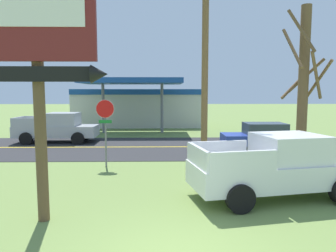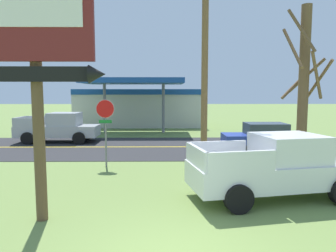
% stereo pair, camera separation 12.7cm
% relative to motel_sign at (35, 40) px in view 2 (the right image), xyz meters
% --- Properties ---
extents(road_asphalt, '(140.00, 8.00, 0.02)m').
position_rel_motel_sign_xyz_m(road_asphalt, '(3.22, 10.99, -4.48)').
color(road_asphalt, '#2B2B2D').
rests_on(road_asphalt, ground).
extents(road_centre_line, '(126.00, 0.20, 0.01)m').
position_rel_motel_sign_xyz_m(road_centre_line, '(3.22, 10.99, -4.46)').
color(road_centre_line, gold).
rests_on(road_centre_line, road_asphalt).
extents(motel_sign, '(3.20, 0.54, 6.57)m').
position_rel_motel_sign_xyz_m(motel_sign, '(0.00, 0.00, 0.00)').
color(motel_sign, brown).
rests_on(motel_sign, ground).
extents(stop_sign, '(0.80, 0.08, 2.95)m').
position_rel_motel_sign_xyz_m(stop_sign, '(0.50, 6.00, -2.46)').
color(stop_sign, slate).
rests_on(stop_sign, ground).
extents(utility_pole, '(2.02, 0.26, 8.59)m').
position_rel_motel_sign_xyz_m(utility_pole, '(4.66, 4.91, 0.12)').
color(utility_pole, brown).
rests_on(utility_pole, ground).
extents(bare_tree, '(1.79, 1.80, 6.65)m').
position_rel_motel_sign_xyz_m(bare_tree, '(8.61, 4.87, -1.03)').
color(bare_tree, brown).
rests_on(bare_tree, ground).
extents(gas_station, '(12.00, 11.50, 4.40)m').
position_rel_motel_sign_xyz_m(gas_station, '(0.58, 23.80, -2.54)').
color(gas_station, beige).
rests_on(gas_station, ground).
extents(pickup_white_parked_on_lawn, '(5.48, 2.97, 1.96)m').
position_rel_motel_sign_xyz_m(pickup_white_parked_on_lawn, '(6.52, 1.79, -3.52)').
color(pickup_white_parked_on_lawn, silver).
rests_on(pickup_white_parked_on_lawn, ground).
extents(pickup_silver_on_road, '(5.20, 2.24, 1.96)m').
position_rel_motel_sign_xyz_m(pickup_silver_on_road, '(-3.87, 12.99, -3.52)').
color(pickup_silver_on_road, '#A8AAAF').
rests_on(pickup_silver_on_road, ground).
extents(car_blue_near_lane, '(4.20, 2.00, 1.64)m').
position_rel_motel_sign_xyz_m(car_blue_near_lane, '(8.37, 8.99, -3.66)').
color(car_blue_near_lane, '#233893').
rests_on(car_blue_near_lane, ground).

